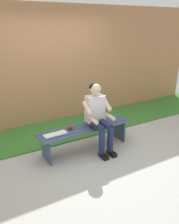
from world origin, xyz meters
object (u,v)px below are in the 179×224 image
book_open (55,134)px  apple (70,127)px  bench_near (86,132)px  person_seated (98,115)px

book_open → apple: bearing=-168.0°
bench_near → person_seated: person_seated is taller
person_seated → apple: bearing=-16.6°
bench_near → person_seated: 0.42m
bench_near → book_open: (0.61, 0.03, 0.12)m
apple → person_seated: bearing=163.4°
book_open → bench_near: bearing=-179.2°
person_seated → apple: person_seated is taller
book_open → person_seated: bearing=173.1°
person_seated → book_open: (0.82, -0.07, -0.23)m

